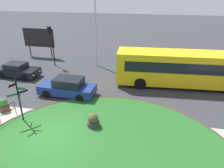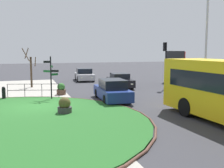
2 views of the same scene
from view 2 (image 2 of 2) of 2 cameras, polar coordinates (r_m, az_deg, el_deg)
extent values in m
plane|color=#333338|center=(17.15, -15.41, -4.84)|extent=(120.00, 120.00, 0.00)
cube|color=#9E998E|center=(17.17, -21.22, -5.02)|extent=(32.00, 8.53, 0.02)
cylinder|color=black|center=(19.35, -12.76, 1.05)|extent=(0.09, 0.09, 2.98)
sphere|color=black|center=(19.26, -12.88, 5.61)|extent=(0.10, 0.10, 0.10)
cube|color=black|center=(19.35, -13.63, 4.57)|extent=(0.20, 0.44, 0.15)
cube|color=#195128|center=(19.01, -12.64, 3.63)|extent=(0.47, 0.10, 0.15)
cube|color=black|center=(19.14, -11.96, 2.71)|extent=(0.37, 0.47, 0.15)
cube|color=#195128|center=(19.53, -13.59, 2.65)|extent=(0.46, 0.46, 0.15)
cube|color=#195128|center=(19.47, -12.01, 2.01)|extent=(0.23, 0.48, 0.15)
cylinder|color=black|center=(20.57, -21.90, -2.04)|extent=(0.26, 0.26, 0.78)
sphere|color=black|center=(20.51, -21.95, -0.84)|extent=(0.25, 0.25, 0.25)
cube|color=black|center=(20.72, -16.35, -0.02)|extent=(1.00, 3.62, 0.03)
cube|color=black|center=(20.78, -16.30, -1.26)|extent=(1.00, 3.62, 0.03)
cylinder|color=black|center=(20.44, -11.18, -1.39)|extent=(0.04, 0.04, 1.01)
cylinder|color=black|center=(20.65, -14.61, -1.40)|extent=(0.04, 0.04, 1.01)
cylinder|color=black|center=(20.94, -17.96, -1.40)|extent=(0.04, 0.04, 1.01)
cylinder|color=black|center=(21.29, -21.21, -1.40)|extent=(0.04, 0.04, 1.01)
cylinder|color=black|center=(16.21, 21.75, -3.97)|extent=(1.01, 0.35, 1.00)
cylinder|color=black|center=(14.79, 15.34, -4.74)|extent=(1.01, 0.35, 1.00)
cube|color=black|center=(25.48, 1.74, 0.41)|extent=(4.11, 2.01, 0.67)
cube|color=black|center=(25.58, 1.65, 1.74)|extent=(1.90, 1.64, 0.49)
cube|color=#EAEACC|center=(23.72, 4.25, -0.02)|extent=(0.03, 0.20, 0.12)
cube|color=#EAEACC|center=(23.42, 1.85, -0.10)|extent=(0.03, 0.20, 0.12)
cylinder|color=black|center=(24.56, 4.27, -0.31)|extent=(0.65, 0.27, 0.64)
cylinder|color=black|center=(24.12, 0.74, -0.42)|extent=(0.65, 0.27, 0.64)
cylinder|color=black|center=(26.90, 2.63, 0.35)|extent=(0.65, 0.27, 0.64)
cylinder|color=black|center=(26.50, -0.61, 0.25)|extent=(0.65, 0.27, 0.64)
cube|color=#B7B7BC|center=(31.54, -5.85, 1.64)|extent=(4.23, 2.23, 0.65)
cube|color=black|center=(31.65, -5.90, 2.77)|extent=(1.91, 1.80, 0.58)
cube|color=#EAEACC|center=(29.59, -4.26, 1.37)|extent=(0.04, 0.20, 0.12)
cube|color=#EAEACC|center=(29.44, -6.43, 1.31)|extent=(0.04, 0.20, 0.12)
cylinder|color=black|center=(30.43, -3.94, 1.12)|extent=(0.66, 0.28, 0.64)
cylinder|color=black|center=(30.21, -7.16, 1.04)|extent=(0.66, 0.28, 0.64)
cylinder|color=black|center=(32.92, -4.64, 1.56)|extent=(0.66, 0.28, 0.64)
cylinder|color=black|center=(32.71, -7.62, 1.49)|extent=(0.66, 0.28, 0.64)
cube|color=navy|center=(18.86, 0.02, -1.89)|extent=(4.56, 2.02, 0.70)
cube|color=black|center=(18.60, 0.16, 0.04)|extent=(2.28, 1.68, 0.62)
cube|color=#EAEACC|center=(20.89, -2.95, -0.92)|extent=(0.03, 0.20, 0.12)
cube|color=#EAEACC|center=(21.13, -0.15, -0.82)|extent=(0.03, 0.20, 0.12)
cylinder|color=black|center=(20.04, -3.20, -1.96)|extent=(0.65, 0.26, 0.64)
cylinder|color=black|center=(20.42, 1.20, -1.79)|extent=(0.65, 0.26, 0.64)
cylinder|color=black|center=(17.38, -1.37, -3.35)|extent=(0.65, 0.26, 0.64)
cylinder|color=black|center=(17.81, 3.64, -3.11)|extent=(0.65, 0.26, 0.64)
cylinder|color=black|center=(24.96, 11.28, 3.80)|extent=(0.11, 0.11, 4.20)
cube|color=black|center=(25.11, 11.12, 7.73)|extent=(0.27, 0.27, 0.78)
sphere|color=black|center=(25.24, 10.96, 8.28)|extent=(0.16, 0.16, 0.16)
sphere|color=#F2A519|center=(25.23, 10.95, 7.73)|extent=(0.16, 0.16, 0.16)
sphere|color=black|center=(25.23, 10.93, 7.17)|extent=(0.16, 0.16, 0.16)
cylinder|color=#B7B7BC|center=(21.48, 19.24, 7.17)|extent=(0.16, 0.16, 7.29)
cylinder|color=black|center=(30.34, 11.70, 2.57)|extent=(0.12, 0.12, 2.33)
cylinder|color=black|center=(27.84, 14.51, 2.10)|extent=(0.12, 0.12, 2.33)
cube|color=red|center=(29.01, 13.11, 4.64)|extent=(3.85, 0.23, 2.11)
cube|color=black|center=(28.98, 12.99, 4.64)|extent=(3.95, 0.15, 2.21)
cylinder|color=brown|center=(21.63, -10.68, -1.69)|extent=(0.72, 0.72, 0.43)
sphere|color=#33702D|center=(21.57, -10.70, -0.61)|extent=(0.61, 0.61, 0.61)
cylinder|color=#383838|center=(15.02, -9.96, -5.56)|extent=(0.77, 0.77, 0.41)
sphere|color=#4C4723|center=(14.94, -9.99, -4.00)|extent=(0.66, 0.66, 0.66)
cylinder|color=#423323|center=(26.50, -16.70, 2.39)|extent=(0.18, 0.18, 2.88)
cylinder|color=#423323|center=(26.48, -15.90, 4.55)|extent=(0.87, 0.13, 0.92)
cylinder|color=#423323|center=(26.12, -17.78, 5.94)|extent=(0.97, 0.68, 1.20)
cylinder|color=#423323|center=(26.59, -17.59, 6.21)|extent=(0.78, 0.44, 1.04)
camera|label=1|loc=(14.93, -57.44, 21.85)|focal=34.30mm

